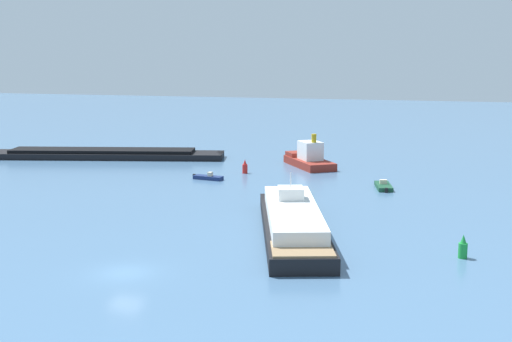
# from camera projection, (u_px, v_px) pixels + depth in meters

# --- Properties ---
(ground_plane) EXTENTS (400.00, 400.00, 0.00)m
(ground_plane) POSITION_uv_depth(u_px,v_px,m) (125.00, 273.00, 48.28)
(ground_plane) COLOR #476B8E
(cargo_barge) EXTENTS (40.48, 14.88, 5.54)m
(cargo_barge) POSITION_uv_depth(u_px,v_px,m) (86.00, 153.00, 102.47)
(cargo_barge) COLOR black
(cargo_barge) RESTS_ON ground
(fishing_skiff) EXTENTS (4.19, 1.79, 0.98)m
(fishing_skiff) POSITION_uv_depth(u_px,v_px,m) (208.00, 177.00, 84.73)
(fishing_skiff) COLOR navy
(fishing_skiff) RESTS_ON ground
(tugboat) EXTENTS (9.06, 10.60, 4.87)m
(tugboat) POSITION_uv_depth(u_px,v_px,m) (309.00, 158.00, 94.55)
(tugboat) COLOR maroon
(tugboat) RESTS_ON ground
(small_motorboat) EXTENTS (2.69, 5.12, 1.00)m
(small_motorboat) POSITION_uv_depth(u_px,v_px,m) (384.00, 186.00, 78.98)
(small_motorboat) COLOR #19472D
(small_motorboat) RESTS_ON ground
(white_riverboat) EXTENTS (11.71, 23.39, 5.11)m
(white_riverboat) POSITION_uv_depth(u_px,v_px,m) (293.00, 221.00, 58.42)
(white_riverboat) COLOR black
(white_riverboat) RESTS_ON ground
(channel_buoy_red) EXTENTS (0.70, 0.70, 1.90)m
(channel_buoy_red) POSITION_uv_depth(u_px,v_px,m) (245.00, 167.00, 89.10)
(channel_buoy_red) COLOR red
(channel_buoy_red) RESTS_ON ground
(channel_buoy_green) EXTENTS (0.70, 0.70, 1.90)m
(channel_buoy_green) POSITION_uv_depth(u_px,v_px,m) (463.00, 248.00, 51.68)
(channel_buoy_green) COLOR green
(channel_buoy_green) RESTS_ON ground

